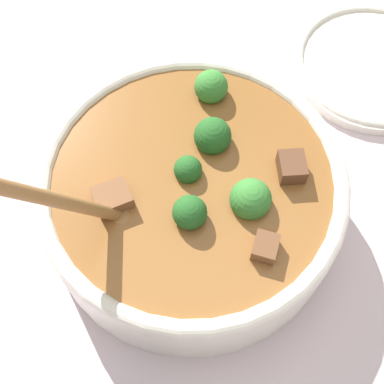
# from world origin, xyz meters

# --- Properties ---
(ground_plane) EXTENTS (4.00, 4.00, 0.00)m
(ground_plane) POSITION_xyz_m (0.00, 0.00, 0.00)
(ground_plane) COLOR silver
(stew_bowl) EXTENTS (0.29, 0.35, 0.28)m
(stew_bowl) POSITION_xyz_m (0.00, 0.00, 0.05)
(stew_bowl) COLOR white
(stew_bowl) RESTS_ON ground_plane
(empty_plate) EXTENTS (0.20, 0.20, 0.02)m
(empty_plate) POSITION_xyz_m (-0.07, 0.29, 0.01)
(empty_plate) COLOR silver
(empty_plate) RESTS_ON ground_plane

